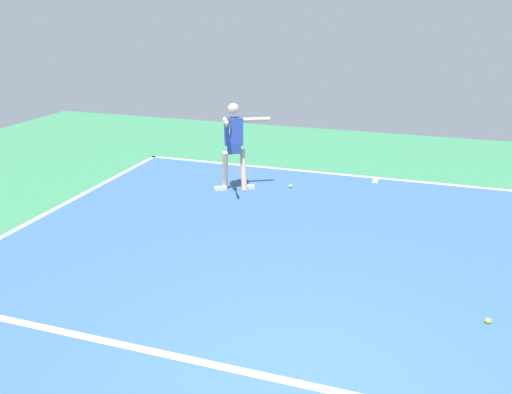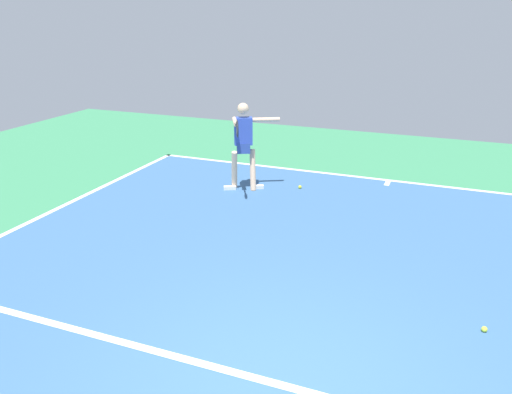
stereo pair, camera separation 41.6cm
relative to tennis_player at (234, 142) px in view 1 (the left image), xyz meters
name	(u,v)px [view 1 (the left image)]	position (x,y,z in m)	size (l,w,h in m)	color
court_line_baseline_near	(376,178)	(-2.57, -1.64, -0.97)	(10.64, 0.10, 0.01)	white
court_line_service	(306,385)	(-2.57, 5.01, -0.97)	(7.98, 0.10, 0.01)	white
court_line_centre_mark	(375,181)	(-2.57, -1.44, -0.97)	(0.10, 0.30, 0.01)	white
tennis_player	(234,142)	(0.00, 0.00, 0.00)	(1.01, 1.35, 1.71)	beige
tennis_ball_near_player	(488,321)	(-4.30, 3.37, -0.94)	(0.07, 0.07, 0.07)	#C6E53D
tennis_ball_near_service_line	(290,186)	(-1.00, -0.47, -0.94)	(0.07, 0.07, 0.07)	yellow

